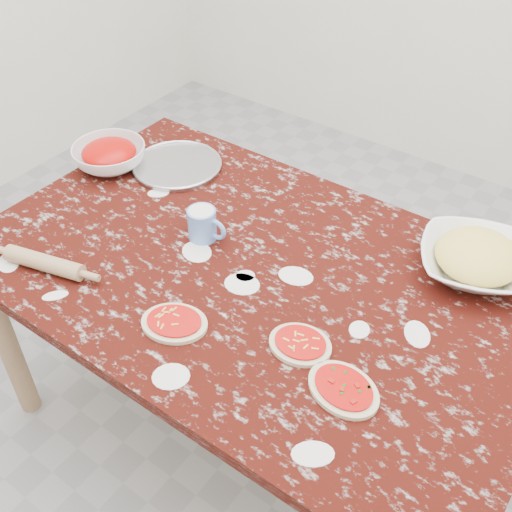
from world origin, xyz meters
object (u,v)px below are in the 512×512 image
object	(u,v)px
sauce_bowl	(110,156)
worktable	(256,291)
pizza_tray	(177,166)
flour_mug	(203,224)
rolling_pin	(44,263)
cheese_bowl	(476,262)

from	to	relation	value
sauce_bowl	worktable	bearing A→B (deg)	-10.86
pizza_tray	flour_mug	bearing A→B (deg)	-37.05
pizza_tray	sauce_bowl	world-z (taller)	sauce_bowl
rolling_pin	flour_mug	bearing A→B (deg)	53.69
flour_mug	sauce_bowl	bearing A→B (deg)	167.42
worktable	pizza_tray	bearing A→B (deg)	153.33
worktable	rolling_pin	world-z (taller)	rolling_pin
worktable	cheese_bowl	world-z (taller)	cheese_bowl
sauce_bowl	cheese_bowl	distance (m)	1.23
pizza_tray	flour_mug	distance (m)	0.40
worktable	sauce_bowl	distance (m)	0.74
cheese_bowl	flour_mug	bearing A→B (deg)	-155.43
flour_mug	cheese_bowl	bearing A→B (deg)	24.57
cheese_bowl	rolling_pin	bearing A→B (deg)	-144.71
worktable	rolling_pin	xyz separation A→B (m)	(-0.48, -0.34, 0.11)
pizza_tray	flour_mug	xyz separation A→B (m)	(0.32, -0.24, 0.04)
sauce_bowl	flour_mug	world-z (taller)	flour_mug
worktable	flour_mug	bearing A→B (deg)	173.43
flour_mug	rolling_pin	bearing A→B (deg)	-126.31
pizza_tray	cheese_bowl	size ratio (longest dim) A/B	0.97
flour_mug	rolling_pin	world-z (taller)	flour_mug
flour_mug	rolling_pin	size ratio (longest dim) A/B	0.52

